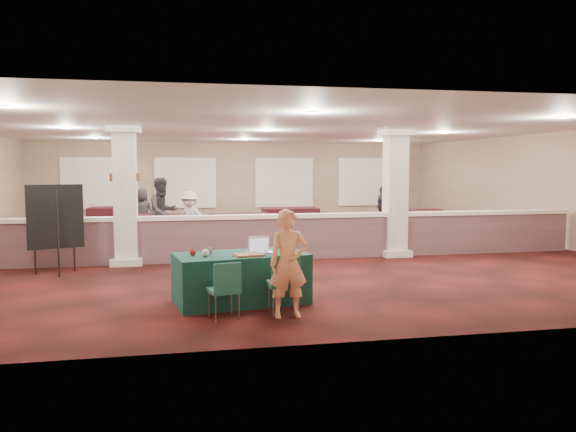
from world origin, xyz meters
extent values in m
plane|color=#441111|center=(0.00, 0.00, 0.00)|extent=(16.00, 16.00, 0.00)
cube|color=#816F59|center=(0.00, 8.00, 1.60)|extent=(16.00, 0.04, 3.20)
cube|color=#816F59|center=(0.00, -8.00, 1.60)|extent=(16.00, 0.04, 3.20)
cube|color=#816F59|center=(8.00, 0.00, 1.60)|extent=(0.04, 16.00, 3.20)
cube|color=silver|center=(0.00, 0.00, 3.20)|extent=(16.00, 16.00, 0.02)
cube|color=brown|center=(0.00, -1.50, 0.50)|extent=(15.60, 0.20, 1.00)
cube|color=silver|center=(0.00, -1.50, 1.05)|extent=(15.60, 0.28, 0.10)
cube|color=beige|center=(-3.50, -1.50, 1.60)|extent=(0.50, 0.50, 3.20)
cube|color=beige|center=(-3.50, -1.50, 0.08)|extent=(0.70, 0.70, 0.16)
cube|color=beige|center=(-3.50, -1.50, 3.10)|extent=(0.72, 0.72, 0.20)
cube|color=beige|center=(3.00, -1.50, 1.60)|extent=(0.50, 0.50, 3.20)
cube|color=beige|center=(3.00, -1.50, 0.08)|extent=(0.70, 0.70, 0.16)
cube|color=beige|center=(3.00, -1.50, 3.10)|extent=(0.72, 0.72, 0.20)
cylinder|color=brown|center=(-3.78, -1.50, 2.00)|extent=(0.12, 0.12, 0.18)
cylinder|color=white|center=(-3.78, -1.50, 2.00)|extent=(0.09, 0.09, 0.10)
cylinder|color=brown|center=(-3.22, -1.50, 2.00)|extent=(0.12, 0.12, 0.18)
cylinder|color=white|center=(-3.22, -1.50, 2.00)|extent=(0.09, 0.09, 0.10)
cube|color=#0F3837|center=(-1.34, -5.62, 0.41)|extent=(2.27, 1.40, 0.81)
cube|color=#1E574F|center=(-0.79, -6.43, 0.45)|extent=(0.47, 0.47, 0.06)
cube|color=#1E574F|center=(-0.78, -6.64, 0.71)|extent=(0.45, 0.05, 0.44)
cylinder|color=slate|center=(-0.98, -6.62, 0.21)|extent=(0.02, 0.02, 0.42)
cylinder|color=slate|center=(-0.59, -6.62, 0.21)|extent=(0.02, 0.02, 0.42)
cylinder|color=slate|center=(-0.98, -6.24, 0.21)|extent=(0.02, 0.02, 0.42)
cylinder|color=slate|center=(-0.59, -6.23, 0.21)|extent=(0.02, 0.02, 0.42)
cube|color=#1E574F|center=(-1.71, -6.53, 0.42)|extent=(0.51, 0.51, 0.06)
cube|color=#1E574F|center=(-1.66, -6.72, 0.65)|extent=(0.41, 0.14, 0.41)
cylinder|color=slate|center=(-1.84, -6.74, 0.19)|extent=(0.03, 0.03, 0.39)
cylinder|color=slate|center=(-1.50, -6.67, 0.19)|extent=(0.03, 0.03, 0.39)
cylinder|color=slate|center=(-1.92, -6.40, 0.19)|extent=(0.03, 0.03, 0.39)
cylinder|color=slate|center=(-1.57, -6.32, 0.19)|extent=(0.03, 0.03, 0.39)
cube|color=black|center=(-4.82, -2.51, 1.21)|extent=(1.06, 0.41, 1.32)
cylinder|color=black|center=(-5.26, -2.41, 0.88)|extent=(0.04, 0.04, 1.76)
cylinder|color=black|center=(-4.53, -2.16, 0.88)|extent=(0.04, 0.04, 1.76)
cylinder|color=black|center=(-4.73, -2.77, 0.88)|extent=(0.04, 0.04, 1.76)
imported|color=#EB9566|center=(-0.76, -6.65, 0.80)|extent=(0.59, 0.41, 1.61)
cube|color=black|center=(-3.06, 3.00, 0.39)|extent=(2.11, 1.47, 0.78)
cube|color=black|center=(-0.40, 3.00, 0.37)|extent=(1.90, 1.04, 0.75)
cube|color=black|center=(2.50, 0.68, 0.32)|extent=(1.71, 1.10, 0.64)
cube|color=black|center=(-4.41, 5.96, 0.40)|extent=(2.05, 1.13, 0.81)
cube|color=black|center=(1.58, 4.68, 0.39)|extent=(1.97, 1.02, 0.79)
cube|color=black|center=(5.58, 3.20, 0.39)|extent=(2.11, 1.43, 0.78)
imported|color=black|center=(-2.75, 1.52, 0.96)|extent=(1.05, 0.95, 1.93)
imported|color=#BCBCB8|center=(-2.00, 1.41, 0.77)|extent=(1.09, 0.84, 1.55)
imported|color=black|center=(5.20, 5.17, 0.75)|extent=(0.90, 0.94, 1.51)
imported|color=black|center=(-3.44, 3.50, 0.78)|extent=(0.85, 0.59, 1.56)
cube|color=silver|center=(-1.01, -5.62, 0.82)|extent=(0.41, 0.31, 0.02)
cube|color=silver|center=(-1.03, -5.49, 0.96)|extent=(0.36, 0.08, 0.25)
cube|color=silver|center=(-1.03, -5.50, 0.94)|extent=(0.33, 0.06, 0.21)
cube|color=#B1621C|center=(-1.24, -5.89, 0.83)|extent=(0.50, 0.41, 0.03)
sphere|color=beige|center=(-1.93, -5.84, 0.87)|extent=(0.12, 0.12, 0.12)
sphere|color=maroon|center=(-2.12, -5.70, 0.87)|extent=(0.11, 0.11, 0.11)
sphere|color=#54555A|center=(-1.86, -5.58, 0.87)|extent=(0.12, 0.12, 0.12)
cube|color=red|center=(-0.58, -5.81, 0.82)|extent=(0.14, 0.06, 0.01)
camera|label=1|loc=(-2.37, -14.70, 2.23)|focal=35.00mm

